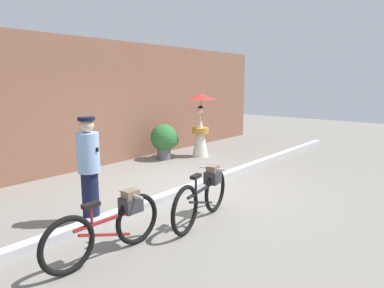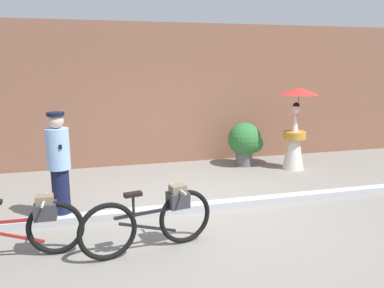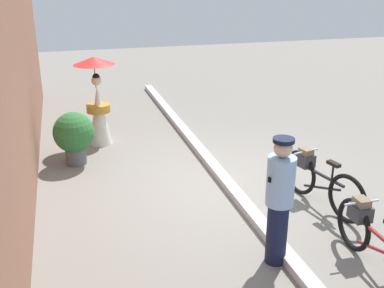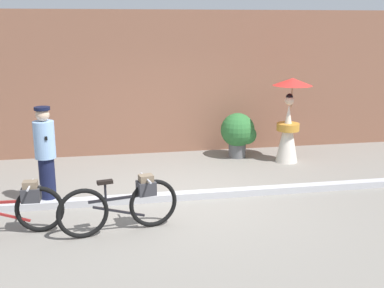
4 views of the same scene
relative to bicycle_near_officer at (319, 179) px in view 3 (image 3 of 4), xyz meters
name	(u,v)px [view 3 (image 3 of 4)]	position (x,y,z in m)	size (l,w,h in m)	color
ground_plane	(225,183)	(1.11, 1.14, -0.43)	(30.00, 30.00, 0.00)	gray
building_wall	(7,108)	(1.11, 4.47, 1.20)	(14.00, 0.40, 3.26)	brown
sidewalk_curb	(225,180)	(1.11, 1.14, -0.37)	(14.00, 0.20, 0.12)	#B2B2B7
bicycle_near_officer	(319,179)	(0.00, 0.00, 0.00)	(1.76, 0.54, 0.82)	black
bicycle_far_side	(374,238)	(-1.64, 0.21, -0.02)	(1.73, 0.48, 0.79)	black
person_officer	(279,199)	(-1.20, 1.30, 0.46)	(0.34, 0.38, 1.67)	#141938
person_with_parasol	(98,100)	(3.70, 3.02, 0.52)	(0.84, 0.84, 1.84)	silver
potted_plant_by_door	(75,135)	(2.74, 3.56, 0.15)	(0.78, 0.77, 1.01)	#59595B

